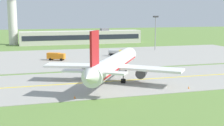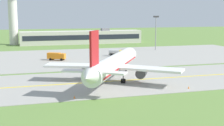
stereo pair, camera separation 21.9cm
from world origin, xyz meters
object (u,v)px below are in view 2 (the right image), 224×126
(service_truck_baggage, at_px, (117,52))
(control_tower, at_px, (13,11))
(service_truck_catering, at_px, (56,56))
(airplane_lead, at_px, (114,64))
(apron_light_mast, at_px, (156,29))

(service_truck_baggage, distance_m, control_tower, 69.54)
(service_truck_baggage, height_order, service_truck_catering, service_truck_baggage)
(service_truck_baggage, xyz_separation_m, service_truck_catering, (-22.62, -3.51, -0.00))
(control_tower, bearing_deg, airplane_lead, -76.31)
(apron_light_mast, bearing_deg, service_truck_baggage, -147.59)
(service_truck_baggage, bearing_deg, control_tower, 123.09)
(control_tower, bearing_deg, service_truck_baggage, -56.91)
(service_truck_baggage, relative_size, control_tower, 0.21)
(airplane_lead, bearing_deg, control_tower, 103.69)
(service_truck_catering, height_order, control_tower, control_tower)
(airplane_lead, xyz_separation_m, apron_light_mast, (34.72, 54.07, 5.19))
(service_truck_catering, xyz_separation_m, control_tower, (-14.39, 60.32, 15.46))
(airplane_lead, relative_size, service_truck_catering, 5.68)
(airplane_lead, bearing_deg, service_truck_catering, 104.12)
(airplane_lead, height_order, service_truck_baggage, airplane_lead)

